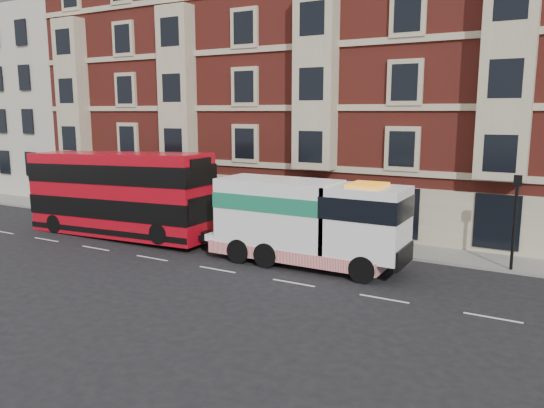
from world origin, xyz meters
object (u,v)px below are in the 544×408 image
(box_van, at_px, (87,207))
(pedestrian, at_px, (132,203))
(double_decker_bus, at_px, (118,193))
(tow_truck, at_px, (304,221))

(box_van, distance_m, pedestrian, 3.89)
(double_decker_bus, relative_size, tow_truck, 1.25)
(tow_truck, relative_size, pedestrian, 5.97)
(tow_truck, bearing_deg, double_decker_bus, -180.00)
(double_decker_bus, distance_m, tow_truck, 12.07)
(pedestrian, bearing_deg, box_van, -94.33)
(pedestrian, bearing_deg, tow_truck, -19.69)
(double_decker_bus, bearing_deg, pedestrian, 127.09)
(double_decker_bus, xyz_separation_m, tow_truck, (12.06, 0.00, -0.46))
(tow_truck, bearing_deg, box_van, 176.30)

